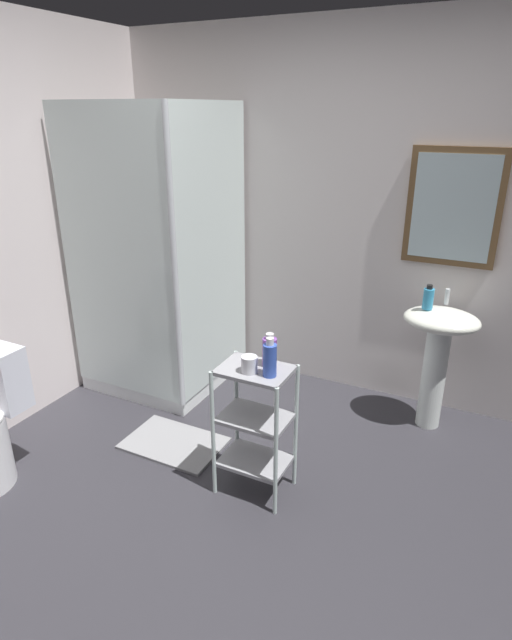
{
  "coord_description": "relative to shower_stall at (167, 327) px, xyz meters",
  "views": [
    {
      "loc": [
        0.95,
        -1.65,
        1.95
      ],
      "look_at": [
        -0.17,
        0.61,
        0.93
      ],
      "focal_mm": 29.37,
      "sensor_mm": 36.0,
      "label": 1
    }
  ],
  "objects": [
    {
      "name": "ground_plane",
      "position": [
        1.21,
        -1.22,
        -0.47
      ],
      "size": [
        4.2,
        4.2,
        0.02
      ],
      "primitive_type": "cube",
      "color": "#302F35"
    },
    {
      "name": "wall_back",
      "position": [
        1.22,
        0.63,
        0.79
      ],
      "size": [
        4.2,
        0.14,
        2.5
      ],
      "color": "silver",
      "rests_on": "ground_plane"
    },
    {
      "name": "shower_stall",
      "position": [
        0.0,
        0.0,
        0.0
      ],
      "size": [
        0.92,
        0.92,
        2.0
      ],
      "color": "white",
      "rests_on": "ground_plane"
    },
    {
      "name": "pedestal_sink",
      "position": [
        1.85,
        0.3,
        0.12
      ],
      "size": [
        0.46,
        0.37,
        0.81
      ],
      "color": "white",
      "rests_on": "ground_plane"
    },
    {
      "name": "sink_faucet",
      "position": [
        1.85,
        0.42,
        0.4
      ],
      "size": [
        0.03,
        0.03,
        0.1
      ],
      "primitive_type": "cylinder",
      "color": "silver",
      "rests_on": "pedestal_sink"
    },
    {
      "name": "storage_cart",
      "position": [
        1.11,
        -0.78,
        -0.03
      ],
      "size": [
        0.38,
        0.28,
        0.74
      ],
      "color": "silver",
      "rests_on": "ground_plane"
    },
    {
      "name": "hand_soap_bottle",
      "position": [
        1.76,
        0.28,
        0.41
      ],
      "size": [
        0.06,
        0.06,
        0.15
      ],
      "color": "#389ED1",
      "rests_on": "pedestal_sink"
    },
    {
      "name": "shampoo_bottle_blue",
      "position": [
        1.21,
        -0.81,
        0.37
      ],
      "size": [
        0.07,
        0.07,
        0.2
      ],
      "color": "blue",
      "rests_on": "storage_cart"
    },
    {
      "name": "conditioner_bottle_purple",
      "position": [
        1.16,
        -0.71,
        0.35
      ],
      "size": [
        0.07,
        0.07,
        0.17
      ],
      "color": "purple",
      "rests_on": "storage_cart"
    },
    {
      "name": "rinse_cup",
      "position": [
        1.1,
        -0.82,
        0.32
      ],
      "size": [
        0.08,
        0.08,
        0.09
      ],
      "primitive_type": "cylinder",
      "color": "silver",
      "rests_on": "storage_cart"
    },
    {
      "name": "bath_mat",
      "position": [
        0.48,
        -0.65,
        -0.45
      ],
      "size": [
        0.6,
        0.4,
        0.02
      ],
      "primitive_type": "cube",
      "color": "gray",
      "rests_on": "ground_plane"
    }
  ]
}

